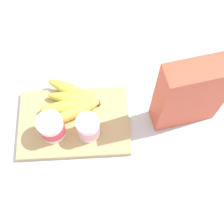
# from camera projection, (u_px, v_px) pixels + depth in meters

# --- Properties ---
(ground_plane) EXTENTS (2.40, 2.40, 0.00)m
(ground_plane) POSITION_uv_depth(u_px,v_px,m) (75.00, 123.00, 0.91)
(ground_plane) COLOR silver
(cutting_board) EXTENTS (0.33, 0.22, 0.02)m
(cutting_board) POSITION_uv_depth(u_px,v_px,m) (74.00, 122.00, 0.90)
(cutting_board) COLOR tan
(cutting_board) RESTS_ON ground_plane
(cereal_box) EXTENTS (0.19, 0.10, 0.26)m
(cereal_box) POSITION_uv_depth(u_px,v_px,m) (190.00, 95.00, 0.80)
(cereal_box) COLOR #D85138
(cereal_box) RESTS_ON ground_plane
(yogurt_cup_front) EXTENTS (0.07, 0.07, 0.08)m
(yogurt_cup_front) POSITION_uv_depth(u_px,v_px,m) (88.00, 128.00, 0.83)
(yogurt_cup_front) COLOR white
(yogurt_cup_front) RESTS_ON cutting_board
(yogurt_cup_back) EXTENTS (0.07, 0.07, 0.08)m
(yogurt_cup_back) POSITION_uv_depth(u_px,v_px,m) (52.00, 127.00, 0.84)
(yogurt_cup_back) COLOR white
(yogurt_cup_back) RESTS_ON cutting_board
(banana_bunch) EXTENTS (0.18, 0.18, 0.04)m
(banana_bunch) POSITION_uv_depth(u_px,v_px,m) (72.00, 102.00, 0.89)
(banana_bunch) COLOR #DDD84E
(banana_bunch) RESTS_ON cutting_board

